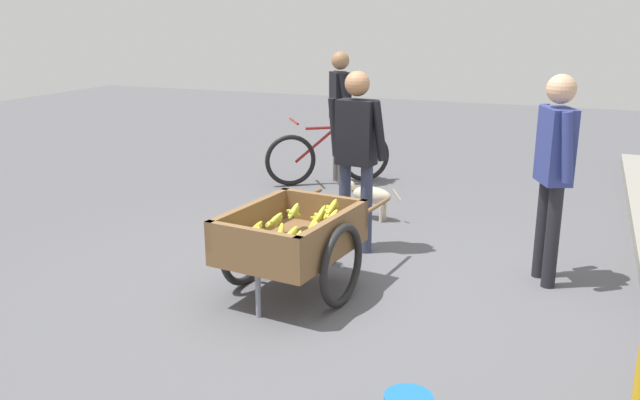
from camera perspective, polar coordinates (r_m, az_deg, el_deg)
ground_plane at (r=5.40m, az=1.60°, el=-7.55°), size 24.00×24.00×0.00m
fruit_cart at (r=5.13m, az=-2.43°, el=-3.52°), size 1.73×1.01×0.73m
vendor_person at (r=5.97m, az=3.15°, el=4.72°), size 0.24×0.58×1.65m
bicycle at (r=8.56m, az=0.72°, el=3.75°), size 1.03×1.37×0.85m
cyclist_person at (r=8.49m, az=1.73°, el=8.17°), size 0.43×0.40×1.68m
dog at (r=7.09m, az=4.17°, el=0.47°), size 0.22×0.67×0.40m
bystander_person at (r=5.53m, az=19.52°, el=3.24°), size 0.48×0.32×1.69m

